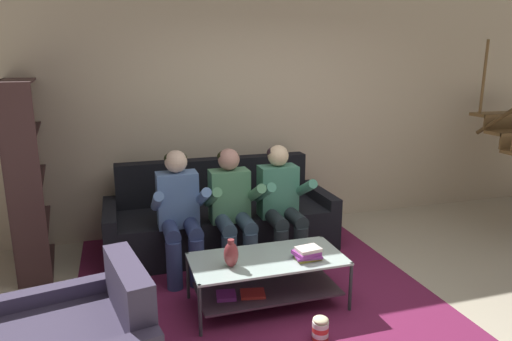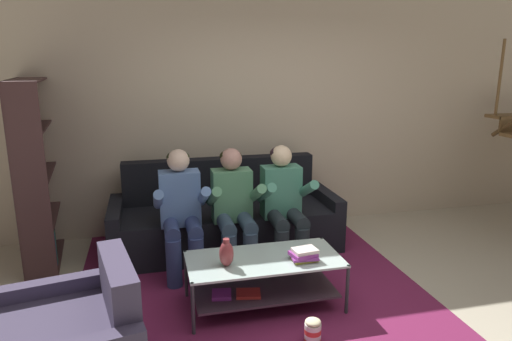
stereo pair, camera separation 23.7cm
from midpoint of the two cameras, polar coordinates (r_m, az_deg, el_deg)
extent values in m
plane|color=#B9AE97|center=(3.71, 9.20, -19.09)|extent=(16.80, 16.80, 0.00)
cube|color=beige|center=(5.46, -1.71, 7.95)|extent=(8.40, 0.12, 2.90)
cube|color=brown|center=(6.69, 28.01, 6.27)|extent=(0.95, 0.28, 0.04)
cylinder|color=brown|center=(6.36, 25.65, 10.49)|extent=(0.04, 0.04, 0.90)
cube|color=black|center=(4.95, -5.67, -7.32)|extent=(2.13, 0.88, 0.45)
cube|color=black|center=(5.14, -6.58, -1.11)|extent=(2.13, 0.18, 0.48)
cube|color=black|center=(4.86, -18.99, -7.71)|extent=(0.13, 0.88, 0.57)
cube|color=black|center=(5.25, 6.53, -5.39)|extent=(0.13, 0.88, 0.57)
cylinder|color=navy|center=(4.19, -11.81, -11.60)|extent=(0.14, 0.14, 0.45)
cylinder|color=navy|center=(4.21, -9.05, -11.35)|extent=(0.14, 0.14, 0.45)
cylinder|color=navy|center=(4.25, -12.23, -7.32)|extent=(0.14, 0.42, 0.14)
cylinder|color=navy|center=(4.27, -9.54, -7.10)|extent=(0.14, 0.42, 0.14)
cube|color=#5677AF|center=(4.39, -11.32, -3.58)|extent=(0.38, 0.22, 0.52)
cylinder|color=#5677AF|center=(4.19, -13.86, -3.81)|extent=(0.09, 0.49, 0.31)
cylinder|color=#5677AF|center=(4.22, -8.34, -3.39)|extent=(0.09, 0.49, 0.31)
sphere|color=beige|center=(4.29, -11.55, 1.10)|extent=(0.21, 0.21, 0.21)
ellipsoid|color=black|center=(4.31, -11.59, 1.50)|extent=(0.21, 0.21, 0.13)
cylinder|color=#314357|center=(4.26, -4.96, -10.94)|extent=(0.14, 0.14, 0.45)
cylinder|color=#314357|center=(4.30, -2.31, -10.65)|extent=(0.14, 0.14, 0.45)
cylinder|color=#314357|center=(4.32, -5.54, -6.74)|extent=(0.14, 0.42, 0.14)
cylinder|color=#314357|center=(4.36, -2.95, -6.49)|extent=(0.14, 0.42, 0.14)
cube|color=#4C845F|center=(4.46, -4.89, -3.15)|extent=(0.38, 0.22, 0.51)
cylinder|color=#4C845F|center=(4.24, -7.08, -3.39)|extent=(0.09, 0.49, 0.31)
cylinder|color=#4C845F|center=(4.32, -1.76, -2.95)|extent=(0.09, 0.49, 0.31)
sphere|color=tan|center=(4.37, -4.99, 1.37)|extent=(0.21, 0.21, 0.21)
ellipsoid|color=black|center=(4.38, -5.05, 1.76)|extent=(0.21, 0.21, 0.13)
cylinder|color=#21292F|center=(4.38, 1.57, -10.17)|extent=(0.14, 0.14, 0.45)
cylinder|color=#21292F|center=(4.44, 4.05, -9.84)|extent=(0.14, 0.14, 0.45)
cylinder|color=#21292F|center=(4.44, 0.85, -6.10)|extent=(0.14, 0.42, 0.14)
cylinder|color=#21292F|center=(4.50, 3.29, -5.84)|extent=(0.14, 0.42, 0.14)
cube|color=#42826C|center=(4.59, 1.25, -2.59)|extent=(0.38, 0.22, 0.52)
cylinder|color=#42826C|center=(4.35, -0.55, -2.79)|extent=(0.09, 0.49, 0.31)
cylinder|color=#42826C|center=(4.48, 4.45, -2.35)|extent=(0.09, 0.49, 0.31)
sphere|color=beige|center=(4.50, 1.27, 1.86)|extent=(0.21, 0.21, 0.21)
ellipsoid|color=black|center=(4.51, 1.19, 2.24)|extent=(0.21, 0.21, 0.13)
cube|color=#ADC3BD|center=(3.79, -0.40, -11.01)|extent=(1.25, 0.60, 0.02)
cube|color=#3F2E3A|center=(3.91, -0.39, -14.57)|extent=(1.15, 0.55, 0.02)
cylinder|color=#2F3336|center=(3.52, -9.02, -17.01)|extent=(0.03, 0.03, 0.43)
cylinder|color=#2F3336|center=(3.85, 9.95, -14.20)|extent=(0.03, 0.03, 0.43)
cylinder|color=#2F3336|center=(4.02, -10.24, -12.91)|extent=(0.03, 0.03, 0.43)
cylinder|color=#2F3336|center=(4.31, 6.45, -10.87)|extent=(0.03, 0.03, 0.43)
cube|color=purple|center=(3.77, -5.63, -15.32)|extent=(0.18, 0.18, 0.03)
cube|color=red|center=(3.79, -2.27, -15.16)|extent=(0.22, 0.19, 0.02)
cube|color=maroon|center=(4.41, -3.03, -13.21)|extent=(3.00, 3.24, 0.01)
cube|color=#7F596B|center=(4.41, -3.03, -13.19)|extent=(1.65, 1.78, 0.00)
ellipsoid|color=maroon|center=(3.61, -5.05, -10.44)|extent=(0.11, 0.11, 0.20)
cylinder|color=maroon|center=(3.57, -5.08, -8.95)|extent=(0.05, 0.05, 0.05)
cube|color=gold|center=(3.77, 4.69, -10.84)|extent=(0.20, 0.14, 0.02)
cube|color=#8D3790|center=(3.76, 4.61, -10.55)|extent=(0.22, 0.18, 0.02)
cube|color=#90328F|center=(3.75, 4.50, -10.22)|extent=(0.22, 0.20, 0.03)
cube|color=silver|center=(3.74, 4.73, -9.80)|extent=(0.21, 0.16, 0.03)
cube|color=#452A2B|center=(4.46, -28.39, -2.12)|extent=(0.29, 0.05, 1.82)
cube|color=#452A2B|center=(5.53, -27.37, 0.82)|extent=(0.29, 0.05, 1.82)
cube|color=#452A2B|center=(5.01, -29.37, -0.63)|extent=(0.13, 1.13, 1.82)
cube|color=#452A2B|center=(5.26, -26.72, -10.03)|extent=(0.40, 1.12, 0.02)
cube|color=#452A2B|center=(5.11, -27.26, -5.44)|extent=(0.40, 1.12, 0.02)
cube|color=#452A2B|center=(4.99, -27.83, -0.49)|extent=(0.40, 1.12, 0.02)
cube|color=#452A2B|center=(4.91, -28.42, 4.66)|extent=(0.40, 1.12, 0.02)
cube|color=#452A2B|center=(4.88, -29.02, 9.82)|extent=(0.40, 1.12, 0.02)
cube|color=red|center=(4.72, -27.03, -10.65)|extent=(0.21, 0.05, 0.30)
cube|color=#718FAD|center=(4.79, -27.32, -10.80)|extent=(0.27, 0.07, 0.24)
cube|color=gold|center=(4.84, -27.24, -10.46)|extent=(0.26, 0.08, 0.24)
cube|color=#2E1F32|center=(4.86, -26.86, -9.66)|extent=(0.19, 0.05, 0.35)
cube|color=#315AAC|center=(4.89, -26.91, -9.56)|extent=(0.21, 0.05, 0.34)
cube|color=#3A8B56|center=(4.92, -26.91, -9.12)|extent=(0.21, 0.06, 0.39)
cube|color=#241C2E|center=(4.97, -26.86, -9.15)|extent=(0.21, 0.05, 0.35)
cube|color=#3F3751|center=(3.06, -17.85, -13.96)|extent=(0.30, 0.73, 0.35)
cube|color=#3F3751|center=(3.56, -25.01, -16.81)|extent=(0.92, 0.29, 0.54)
cylinder|color=red|center=(3.57, 6.00, -20.11)|extent=(0.12, 0.12, 0.04)
cylinder|color=white|center=(3.55, 6.02, -19.60)|extent=(0.12, 0.12, 0.04)
cylinder|color=red|center=(3.53, 6.03, -19.09)|extent=(0.12, 0.12, 0.04)
cylinder|color=white|center=(3.51, 6.05, -18.57)|extent=(0.12, 0.12, 0.04)
ellipsoid|color=beige|center=(3.49, 6.06, -18.09)|extent=(0.12, 0.12, 0.04)
camera|label=1|loc=(0.12, -91.69, -0.42)|focal=32.00mm
camera|label=2|loc=(0.12, 88.31, 0.42)|focal=32.00mm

